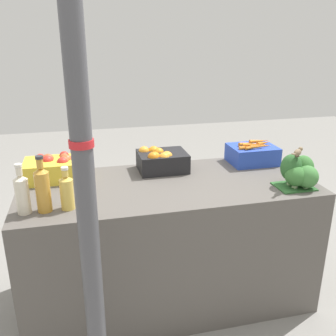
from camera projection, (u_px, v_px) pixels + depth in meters
ground_plane at (168, 294)px, 2.60m from camera, size 10.00×10.00×0.00m
market_table at (168, 242)px, 2.46m from camera, size 1.81×0.80×0.83m
support_pole at (84, 173)px, 1.43m from camera, size 0.09×0.09×2.41m
apple_crate at (52, 168)px, 2.37m from camera, size 0.32×0.25×0.16m
orange_crate at (161, 160)px, 2.52m from camera, size 0.32×0.25×0.16m
carrot_crate at (253, 154)px, 2.67m from camera, size 0.32×0.25×0.16m
broccoli_pile at (299, 172)px, 2.24m from camera, size 0.24×0.21×0.20m
juice_bottle_cloudy at (22, 193)px, 1.90m from camera, size 0.07×0.07×0.27m
juice_bottle_amber at (43, 188)px, 1.92m from camera, size 0.08×0.08×0.30m
juice_bottle_golden at (67, 192)px, 1.95m from camera, size 0.07×0.07×0.23m
sparrow_bird at (298, 152)px, 2.17m from camera, size 0.12×0.09×0.05m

